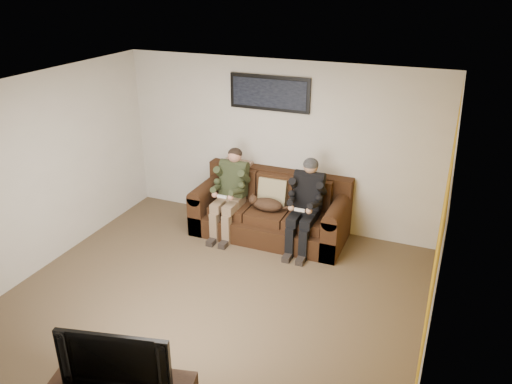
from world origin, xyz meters
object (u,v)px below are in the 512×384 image
at_px(person_left, 231,188).
at_px(television, 119,354).
at_px(cat, 266,204).
at_px(sofa, 272,212).
at_px(person_right, 306,200).
at_px(framed_poster, 270,93).

height_order(person_left, television, person_left).
relative_size(person_left, cat, 2.00).
bearing_deg(sofa, person_left, -161.97).
bearing_deg(cat, person_right, -1.71).
xyz_separation_m(sofa, television, (-0.00, -3.78, 0.33)).
height_order(person_right, television, person_right).
distance_m(person_right, television, 3.64).
distance_m(framed_poster, television, 4.40).
xyz_separation_m(sofa, person_right, (0.60, -0.19, 0.39)).
height_order(cat, framed_poster, framed_poster).
distance_m(person_left, framed_poster, 1.52).
height_order(person_right, framed_poster, framed_poster).
bearing_deg(sofa, television, -90.01).
bearing_deg(person_left, person_right, 0.02).
distance_m(cat, television, 3.61).
height_order(cat, television, television).
bearing_deg(television, person_right, 67.65).
bearing_deg(television, sofa, 77.08).
height_order(sofa, person_right, person_right).
height_order(sofa, cat, sofa).
bearing_deg(cat, framed_poster, 107.83).
relative_size(sofa, television, 2.29).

